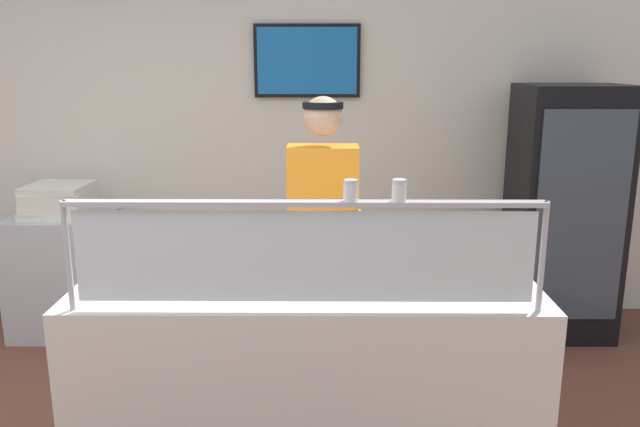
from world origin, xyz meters
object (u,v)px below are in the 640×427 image
pizza_tray (312,279)px  pizza_server (313,276)px  parmesan_shaker (351,192)px  drink_fridge (564,212)px  pepper_flake_shaker (399,192)px  pizza_box_stack (58,200)px  worker_figure (324,236)px

pizza_tray → pizza_server: size_ratio=1.49×
pizza_server → parmesan_shaker: size_ratio=3.30×
pizza_tray → drink_fridge: bearing=43.0°
pizza_server → pepper_flake_shaker: pepper_flake_shaker is taller
pepper_flake_shaker → drink_fridge: drink_fridge is taller
pizza_tray → pizza_box_stack: bearing=138.9°
pepper_flake_shaker → pizza_box_stack: 2.93m
pizza_server → drink_fridge: (1.75, 1.65, -0.10)m
pepper_flake_shaker → pizza_tray: bearing=136.2°
parmesan_shaker → drink_fridge: drink_fridge is taller
worker_figure → parmesan_shaker: bearing=-83.4°
pizza_tray → drink_fridge: size_ratio=0.23×
pizza_server → parmesan_shaker: parmesan_shaker is taller
parmesan_shaker → worker_figure: worker_figure is taller
pepper_flake_shaker → worker_figure: size_ratio=0.05×
pizza_server → pizza_box_stack: pizza_box_stack is taller
pizza_server → pepper_flake_shaker: (0.34, -0.31, 0.46)m
pizza_box_stack → parmesan_shaker: bearing=-44.2°
worker_figure → pizza_server: bearing=-94.4°
pizza_tray → pizza_box_stack: pizza_box_stack is taller
parmesan_shaker → worker_figure: bearing=96.6°
parmesan_shaker → drink_fridge: bearing=51.0°
parmesan_shaker → drink_fridge: 2.59m
pizza_tray → parmesan_shaker: (0.16, -0.33, 0.48)m
pizza_tray → pepper_flake_shaker: (0.35, -0.33, 0.48)m
pizza_tray → parmesan_shaker: 0.60m
pizza_server → pizza_box_stack: 2.43m
pizza_tray → pizza_box_stack: 2.41m
drink_fridge → pizza_box_stack: bearing=-179.3°
parmesan_shaker → pizza_server: bearing=116.4°
pizza_tray → parmesan_shaker: size_ratio=4.91×
pizza_server → drink_fridge: drink_fridge is taller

